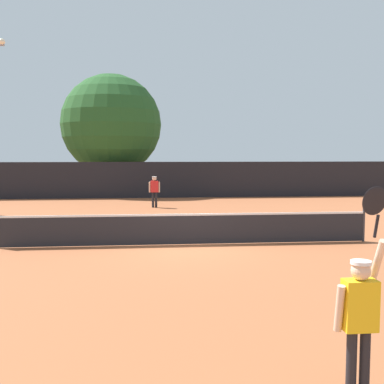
% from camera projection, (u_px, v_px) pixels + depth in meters
% --- Properties ---
extents(ground_plane, '(120.00, 120.00, 0.00)m').
position_uv_depth(ground_plane, '(188.00, 245.00, 14.47)').
color(ground_plane, '#9E5633').
extents(tennis_net, '(11.33, 0.08, 1.07)m').
position_uv_depth(tennis_net, '(188.00, 228.00, 14.43)').
color(tennis_net, '#232328').
rests_on(tennis_net, ground).
extents(perimeter_fence, '(29.25, 0.12, 2.25)m').
position_uv_depth(perimeter_fence, '(166.00, 180.00, 29.56)').
color(perimeter_fence, black).
rests_on(perimeter_fence, ground).
extents(player_serving, '(0.67, 0.39, 2.44)m').
position_uv_depth(player_serving, '(360.00, 307.00, 5.38)').
color(player_serving, yellow).
rests_on(player_serving, ground).
extents(player_receiving, '(0.57, 0.24, 1.60)m').
position_uv_depth(player_receiving, '(154.00, 189.00, 24.24)').
color(player_receiving, red).
rests_on(player_receiving, ground).
extents(tennis_ball, '(0.07, 0.07, 0.07)m').
position_uv_depth(tennis_ball, '(267.00, 233.00, 16.34)').
color(tennis_ball, '#CCE033').
rests_on(tennis_ball, ground).
extents(large_tree, '(6.84, 6.84, 8.18)m').
position_uv_depth(large_tree, '(111.00, 125.00, 32.26)').
color(large_tree, brown).
rests_on(large_tree, ground).
extents(parked_car_near, '(2.09, 4.28, 1.69)m').
position_uv_depth(parked_car_near, '(252.00, 180.00, 35.77)').
color(parked_car_near, white).
rests_on(parked_car_near, ground).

